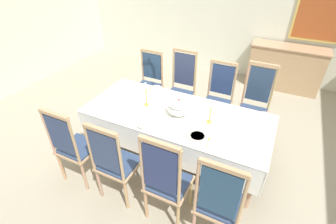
# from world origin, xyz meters

# --- Properties ---
(ground) EXTENTS (7.53, 5.68, 0.04)m
(ground) POSITION_xyz_m (0.00, 0.00, -0.02)
(ground) COLOR gray
(dining_table) EXTENTS (2.39, 1.03, 0.74)m
(dining_table) POSITION_xyz_m (0.00, -0.30, 0.67)
(dining_table) COLOR tan
(dining_table) RESTS_ON ground
(tablecloth) EXTENTS (2.41, 1.05, 0.38)m
(tablecloth) POSITION_xyz_m (0.00, -0.30, 0.65)
(tablecloth) COLOR white
(tablecloth) RESTS_ON dining_table
(chair_south_a) EXTENTS (0.44, 0.42, 1.12)m
(chair_south_a) POSITION_xyz_m (-0.94, -1.22, 0.57)
(chair_south_a) COLOR tan
(chair_south_a) RESTS_ON ground
(chair_north_a) EXTENTS (0.44, 0.42, 1.09)m
(chair_north_a) POSITION_xyz_m (-0.94, 0.62, 0.56)
(chair_north_a) COLOR tan
(chair_north_a) RESTS_ON ground
(chair_south_b) EXTENTS (0.44, 0.42, 1.13)m
(chair_south_b) POSITION_xyz_m (-0.33, -1.22, 0.57)
(chair_south_b) COLOR tan
(chair_south_b) RESTS_ON ground
(chair_north_b) EXTENTS (0.44, 0.42, 1.20)m
(chair_north_b) POSITION_xyz_m (-0.33, 0.63, 0.60)
(chair_north_b) COLOR tan
(chair_north_b) RESTS_ON ground
(chair_south_c) EXTENTS (0.44, 0.42, 1.21)m
(chair_south_c) POSITION_xyz_m (0.31, -1.22, 0.60)
(chair_south_c) COLOR tan
(chair_south_c) RESTS_ON ground
(chair_north_c) EXTENTS (0.44, 0.42, 1.13)m
(chair_north_c) POSITION_xyz_m (0.31, 0.62, 0.57)
(chair_north_c) COLOR tan
(chair_north_c) RESTS_ON ground
(chair_south_d) EXTENTS (0.44, 0.42, 1.18)m
(chair_south_d) POSITION_xyz_m (0.86, -1.22, 0.59)
(chair_south_d) COLOR tan
(chair_south_d) RESTS_ON ground
(chair_north_d) EXTENTS (0.44, 0.42, 1.20)m
(chair_north_d) POSITION_xyz_m (0.86, 0.63, 0.60)
(chair_north_d) COLOR tan
(chair_north_d) RESTS_ON ground
(soup_tureen) EXTENTS (0.29, 0.29, 0.23)m
(soup_tureen) POSITION_xyz_m (0.03, -0.30, 0.86)
(soup_tureen) COLOR white
(soup_tureen) RESTS_ON tablecloth
(candlestick_west) EXTENTS (0.07, 0.07, 0.35)m
(candlestick_west) POSITION_xyz_m (-0.44, -0.30, 0.89)
(candlestick_west) COLOR gold
(candlestick_west) RESTS_ON tablecloth
(candlestick_east) EXTENTS (0.07, 0.07, 0.32)m
(candlestick_east) POSITION_xyz_m (0.44, -0.30, 0.87)
(candlestick_east) COLOR gold
(candlestick_east) RESTS_ON tablecloth
(bowl_near_left) EXTENTS (0.20, 0.20, 0.05)m
(bowl_near_left) POSITION_xyz_m (0.42, -0.65, 0.77)
(bowl_near_left) COLOR white
(bowl_near_left) RESTS_ON tablecloth
(bowl_near_right) EXTENTS (0.19, 0.19, 0.05)m
(bowl_near_right) POSITION_xyz_m (-0.51, 0.10, 0.77)
(bowl_near_right) COLOR white
(bowl_near_right) RESTS_ON tablecloth
(bowl_far_left) EXTENTS (0.19, 0.19, 0.04)m
(bowl_far_left) POSITION_xyz_m (-0.24, -0.71, 0.77)
(bowl_far_left) COLOR white
(bowl_far_left) RESTS_ON tablecloth
(bowl_far_right) EXTENTS (0.19, 0.19, 0.04)m
(bowl_far_right) POSITION_xyz_m (1.04, 0.09, 0.77)
(bowl_far_right) COLOR white
(bowl_far_right) RESTS_ON tablecloth
(spoon_primary) EXTENTS (0.04, 0.18, 0.01)m
(spoon_primary) POSITION_xyz_m (0.54, -0.63, 0.75)
(spoon_primary) COLOR gold
(spoon_primary) RESTS_ON tablecloth
(spoon_secondary) EXTENTS (0.05, 0.18, 0.01)m
(spoon_secondary) POSITION_xyz_m (-0.65, 0.13, 0.75)
(spoon_secondary) COLOR gold
(spoon_secondary) RESTS_ON tablecloth
(sideboard) EXTENTS (1.44, 0.48, 0.90)m
(sideboard) POSITION_xyz_m (1.16, 2.56, 0.45)
(sideboard) COLOR tan
(sideboard) RESTS_ON ground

